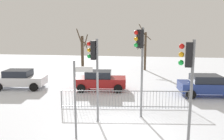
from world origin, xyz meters
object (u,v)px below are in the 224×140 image
object	(u,v)px
traffic_light_mid_right	(94,62)
traffic_light_foreground_left	(140,53)
car_white_trailing	(20,79)
car_blue_near	(207,85)
bare_tree_left	(145,49)
traffic_light_mid_left	(188,70)
car_red_far	(100,80)
direction_sign_post	(76,96)
bare_tree_centre	(83,50)

from	to	relation	value
traffic_light_mid_right	traffic_light_foreground_left	size ratio (longest dim) A/B	0.89
car_white_trailing	car_blue_near	size ratio (longest dim) A/B	1.01
traffic_light_mid_right	bare_tree_left	distance (m)	15.63
car_white_trailing	bare_tree_left	xyz separation A→B (m)	(9.63, 9.88, 1.63)
traffic_light_mid_left	traffic_light_foreground_left	size ratio (longest dim) A/B	0.90
traffic_light_mid_right	car_blue_near	bearing A→B (deg)	-41.37
car_red_far	bare_tree_left	bearing A→B (deg)	64.86
traffic_light_mid_left	car_white_trailing	bearing A→B (deg)	62.34
traffic_light_foreground_left	car_white_trailing	xyz separation A→B (m)	(-9.37, 4.75, -2.63)
car_white_trailing	traffic_light_mid_left	bearing A→B (deg)	-40.96
bare_tree_left	direction_sign_post	bearing A→B (deg)	-99.01
car_white_trailing	bare_tree_centre	bearing A→B (deg)	73.02
traffic_light_foreground_left	bare_tree_left	bearing A→B (deg)	-39.08
car_white_trailing	car_blue_near	distance (m)	13.92
traffic_light_mid_right	car_white_trailing	distance (m)	9.37
car_red_far	bare_tree_centre	size ratio (longest dim) A/B	0.84
traffic_light_mid_left	traffic_light_mid_right	world-z (taller)	traffic_light_mid_left
direction_sign_post	bare_tree_left	bearing A→B (deg)	76.79
traffic_light_mid_right	traffic_light_foreground_left	bearing A→B (deg)	-60.35
bare_tree_centre	car_blue_near	bearing A→B (deg)	-43.12
car_blue_near	bare_tree_centre	distance (m)	16.37
car_white_trailing	bare_tree_centre	xyz separation A→B (m)	(2.01, 11.06, 1.37)
traffic_light_mid_right	traffic_light_foreground_left	distance (m)	2.33
traffic_light_foreground_left	car_red_far	world-z (taller)	traffic_light_foreground_left
car_white_trailing	car_red_far	world-z (taller)	same
car_red_far	bare_tree_centre	xyz separation A→B (m)	(-4.28, 10.63, 1.37)
bare_tree_centre	traffic_light_mid_right	bearing A→B (deg)	-72.61
traffic_light_foreground_left	car_blue_near	distance (m)	7.02
car_red_far	bare_tree_centre	bearing A→B (deg)	106.24
traffic_light_mid_right	car_white_trailing	xyz separation A→B (m)	(-7.21, 5.54, -2.25)
traffic_light_foreground_left	direction_sign_post	distance (m)	4.01
traffic_light_mid_right	car_red_far	distance (m)	6.44
traffic_light_mid_left	car_red_far	xyz separation A→B (m)	(-4.90, 8.04, -2.30)
car_red_far	bare_tree_left	distance (m)	10.16
traffic_light_foreground_left	car_blue_near	xyz separation A→B (m)	(4.55, 4.66, -2.63)
direction_sign_post	car_blue_near	distance (m)	10.26
bare_tree_left	car_blue_near	bearing A→B (deg)	-66.74
car_white_trailing	car_blue_near	world-z (taller)	same
car_red_far	bare_tree_left	xyz separation A→B (m)	(3.34, 9.46, 1.63)
traffic_light_mid_left	car_white_trailing	world-z (taller)	traffic_light_mid_left
traffic_light_foreground_left	direction_sign_post	xyz separation A→B (m)	(-2.49, -2.73, -1.54)
traffic_light_mid_left	car_blue_near	size ratio (longest dim) A/B	1.06
car_blue_near	bare_tree_centre	xyz separation A→B (m)	(-11.91, 11.15, 1.37)
car_white_trailing	bare_tree_left	size ratio (longest dim) A/B	0.76
direction_sign_post	car_blue_near	size ratio (longest dim) A/B	0.84
traffic_light_mid_right	traffic_light_mid_left	bearing A→B (deg)	-107.98
direction_sign_post	car_red_far	world-z (taller)	direction_sign_post
car_white_trailing	car_red_far	size ratio (longest dim) A/B	1.01
direction_sign_post	bare_tree_centre	xyz separation A→B (m)	(-4.87, 18.54, 0.29)
traffic_light_mid_right	bare_tree_centre	bearing A→B (deg)	26.94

